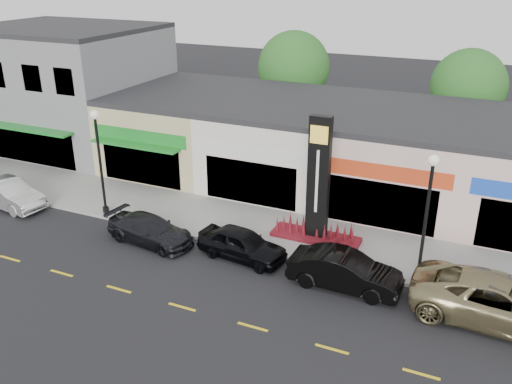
# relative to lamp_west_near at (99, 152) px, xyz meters

# --- Properties ---
(ground) EXTENTS (120.00, 120.00, 0.00)m
(ground) POSITION_rel_lamp_west_near_xyz_m (8.00, -2.50, -3.48)
(ground) COLOR black
(ground) RESTS_ON ground
(sidewalk) EXTENTS (52.00, 4.30, 0.15)m
(sidewalk) POSITION_rel_lamp_west_near_xyz_m (8.00, 1.85, -3.40)
(sidewalk) COLOR gray
(sidewalk) RESTS_ON ground
(curb) EXTENTS (52.00, 0.20, 0.15)m
(curb) POSITION_rel_lamp_west_near_xyz_m (8.00, -0.40, -3.40)
(curb) COLOR gray
(curb) RESTS_ON ground
(building_grey_2story) EXTENTS (12.00, 10.95, 8.30)m
(building_grey_2story) POSITION_rel_lamp_west_near_xyz_m (-10.00, 8.98, 0.67)
(building_grey_2story) COLOR slate
(building_grey_2story) RESTS_ON ground
(shop_beige) EXTENTS (7.00, 10.85, 4.80)m
(shop_beige) POSITION_rel_lamp_west_near_xyz_m (-0.50, 8.96, -1.08)
(shop_beige) COLOR tan
(shop_beige) RESTS_ON ground
(shop_cream) EXTENTS (7.00, 10.01, 4.80)m
(shop_cream) POSITION_rel_lamp_west_near_xyz_m (6.50, 8.97, -1.08)
(shop_cream) COLOR beige
(shop_cream) RESTS_ON ground
(shop_pink_w) EXTENTS (7.00, 10.01, 4.80)m
(shop_pink_w) POSITION_rel_lamp_west_near_xyz_m (13.50, 8.97, -1.08)
(shop_pink_w) COLOR beige
(shop_pink_w) RESTS_ON ground
(tree_rear_west) EXTENTS (5.20, 5.20, 7.83)m
(tree_rear_west) POSITION_rel_lamp_west_near_xyz_m (4.00, 17.00, 1.74)
(tree_rear_west) COLOR #382619
(tree_rear_west) RESTS_ON ground
(tree_rear_mid) EXTENTS (4.80, 4.80, 7.29)m
(tree_rear_mid) POSITION_rel_lamp_west_near_xyz_m (16.00, 17.00, 1.41)
(tree_rear_mid) COLOR #382619
(tree_rear_mid) RESTS_ON ground
(lamp_west_near) EXTENTS (0.44, 0.44, 5.47)m
(lamp_west_near) POSITION_rel_lamp_west_near_xyz_m (0.00, 0.00, 0.00)
(lamp_west_near) COLOR black
(lamp_west_near) RESTS_ON sidewalk
(lamp_east_near) EXTENTS (0.44, 0.44, 5.47)m
(lamp_east_near) POSITION_rel_lamp_west_near_xyz_m (16.00, 0.00, 0.00)
(lamp_east_near) COLOR black
(lamp_east_near) RESTS_ON sidewalk
(pylon_sign) EXTENTS (4.20, 1.30, 6.00)m
(pylon_sign) POSITION_rel_lamp_west_near_xyz_m (11.00, 1.70, -1.20)
(pylon_sign) COLOR #5B0F15
(pylon_sign) RESTS_ON sidewalk
(car_white_van) EXTENTS (2.18, 4.73, 1.50)m
(car_white_van) POSITION_rel_lamp_west_near_xyz_m (-5.40, -1.32, -2.73)
(car_white_van) COLOR silver
(car_white_van) RESTS_ON ground
(car_dark_sedan) EXTENTS (2.32, 4.62, 1.29)m
(car_dark_sedan) POSITION_rel_lamp_west_near_xyz_m (3.89, -1.58, -2.83)
(car_dark_sedan) COLOR black
(car_dark_sedan) RESTS_ON ground
(car_black_sedan) EXTENTS (2.17, 4.32, 1.41)m
(car_black_sedan) POSITION_rel_lamp_west_near_xyz_m (8.48, -1.13, -2.77)
(car_black_sedan) COLOR black
(car_black_sedan) RESTS_ON ground
(car_black_conv) EXTENTS (1.68, 4.63, 1.52)m
(car_black_conv) POSITION_rel_lamp_west_near_xyz_m (13.31, -1.57, -2.72)
(car_black_conv) COLOR black
(car_black_conv) RESTS_ON ground
(car_gold_suv) EXTENTS (3.16, 6.43, 1.76)m
(car_gold_suv) POSITION_rel_lamp_west_near_xyz_m (19.07, -1.45, -2.60)
(car_gold_suv) COLOR #92855D
(car_gold_suv) RESTS_ON ground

